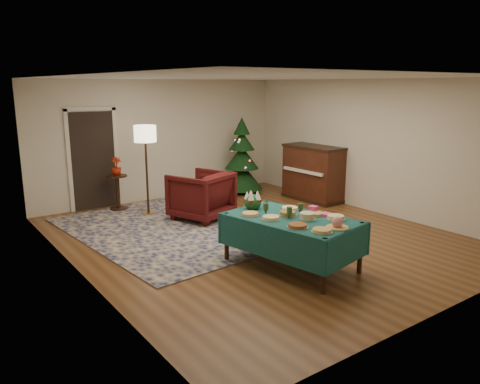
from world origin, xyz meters
TOP-DOWN VIEW (x-y plane):
  - room_shell at (0.00, 0.00)m, footprint 7.00×7.00m
  - doorway at (-1.60, 3.48)m, footprint 1.08×0.04m
  - rug at (-0.96, 1.22)m, footprint 3.55×4.46m
  - buffet_table at (-0.44, -1.42)m, footprint 1.45×2.07m
  - platter_0 at (-0.57, -2.15)m, footprint 0.28×0.28m
  - platter_1 at (-0.29, -2.15)m, footprint 0.30×0.30m
  - platter_2 at (0.00, -1.85)m, footprint 0.27×0.27m
  - platter_3 at (-0.69, -1.82)m, footprint 0.29×0.29m
  - platter_4 at (-0.33, -1.62)m, footprint 0.24×0.24m
  - platter_5 at (-0.07, -1.51)m, footprint 0.30×0.30m
  - platter_6 at (-0.74, -1.32)m, footprint 0.28×0.28m
  - platter_7 at (-0.43, -1.32)m, footprint 0.27×0.27m
  - platter_8 at (-0.16, -1.07)m, footprint 0.28×0.28m
  - platter_9 at (-0.84, -0.98)m, footprint 0.28×0.28m
  - goblet_0 at (-0.64, -1.08)m, footprint 0.08×0.08m
  - goblet_1 at (-0.23, -1.38)m, footprint 0.08×0.08m
  - goblet_2 at (-0.50, -1.44)m, footprint 0.08×0.08m
  - napkin_stack at (0.03, -1.63)m, footprint 0.17×0.17m
  - gift_box at (0.01, -1.40)m, footprint 0.14×0.14m
  - centerpiece at (-0.58, -0.70)m, footprint 0.26×0.27m
  - armchair at (-0.20, 1.46)m, footprint 1.27×1.24m
  - floor_lamp at (-0.89, 2.41)m, footprint 0.44×0.44m
  - side_table at (-1.26, 3.08)m, footprint 0.42×0.42m
  - potted_plant at (-1.26, 3.08)m, footprint 0.21×0.38m
  - christmas_tree at (1.83, 2.90)m, footprint 1.11×1.11m
  - piano at (2.68, 1.32)m, footprint 0.71×1.46m

SIDE VIEW (x-z plane):
  - rug at x=-0.96m, z-range 0.00..0.02m
  - side_table at x=-1.26m, z-range -0.01..0.73m
  - armchair at x=-0.20m, z-range 0.00..1.03m
  - buffet_table at x=-0.44m, z-range 0.22..0.96m
  - piano at x=2.68m, z-range -0.01..1.23m
  - platter_8 at x=-0.16m, z-range 0.73..0.77m
  - platter_9 at x=-0.84m, z-range 0.73..0.77m
  - platter_5 at x=-0.07m, z-range 0.73..0.77m
  - napkin_stack at x=0.03m, z-range 0.73..0.77m
  - platter_0 at x=-0.57m, z-range 0.73..0.78m
  - platter_6 at x=-0.74m, z-range 0.73..0.78m
  - platter_3 at x=-0.69m, z-range 0.73..0.78m
  - platter_2 at x=0.00m, z-range 0.73..0.79m
  - platter_7 at x=-0.43m, z-range 0.73..0.80m
  - platter_4 at x=-0.33m, z-range 0.73..0.83m
  - gift_box at x=0.01m, z-range 0.73..0.83m
  - platter_1 at x=-0.29m, z-range 0.72..0.88m
  - christmas_tree at x=1.83m, z-range -0.09..1.74m
  - goblet_0 at x=-0.64m, z-range 0.74..0.91m
  - goblet_1 at x=-0.23m, z-range 0.74..0.91m
  - goblet_2 at x=-0.50m, z-range 0.74..0.91m
  - potted_plant at x=-1.26m, z-range 0.74..0.95m
  - centerpiece at x=-0.58m, z-range 0.71..1.02m
  - doorway at x=-1.60m, z-range 0.02..2.18m
  - room_shell at x=0.00m, z-range -2.15..4.85m
  - floor_lamp at x=-0.89m, z-range 0.63..2.43m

